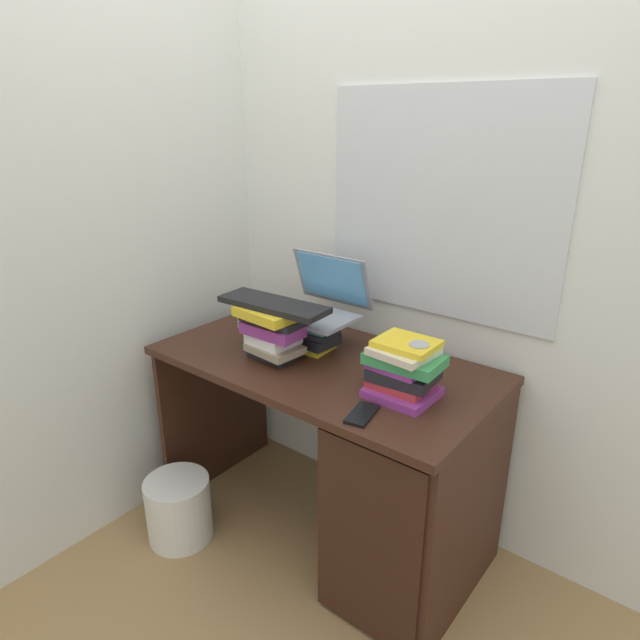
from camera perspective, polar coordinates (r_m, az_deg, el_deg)
ground_plane at (r=2.46m, az=0.26°, el=-20.64°), size 6.00×6.00×0.00m
wall_back at (r=2.18m, az=6.63°, el=12.02°), size 6.00×0.06×2.60m
wall_left at (r=2.40m, az=-14.17°, el=12.34°), size 0.05×6.00×2.60m
desk at (r=2.04m, az=7.06°, el=-15.69°), size 1.26×0.66×0.77m
book_stack_tall at (r=2.12m, az=-1.07°, el=-1.29°), size 0.23×0.16×0.12m
book_stack_keyboard_riser at (r=2.02m, az=-4.90°, el=-1.09°), size 0.24×0.19×0.20m
book_stack_side at (r=1.78m, az=8.60°, el=-5.05°), size 0.24×0.20×0.19m
laptop at (r=2.13m, az=-0.10°, el=2.11°), size 0.35×0.29×0.22m
keyboard at (r=1.98m, az=-4.84°, el=1.62°), size 0.43×0.17×0.02m
computer_mouse at (r=1.94m, az=6.15°, el=-5.10°), size 0.06×0.10×0.04m
mug at (r=2.36m, az=-7.62°, el=0.32°), size 0.11×0.07×0.09m
water_bottle at (r=1.76m, az=10.01°, el=-5.33°), size 0.06×0.06×0.19m
cell_phone at (r=1.69m, az=4.38°, el=-9.67°), size 0.09×0.15×0.01m
wastebasket at (r=2.41m, az=-14.38°, el=-18.36°), size 0.26×0.26×0.26m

